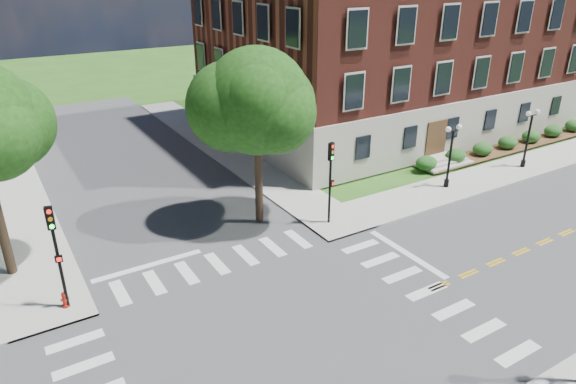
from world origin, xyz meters
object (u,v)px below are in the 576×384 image
twin_lamp_east (529,135)px  fire_hydrant (65,300)px  twin_lamp_west (450,153)px  traffic_signal_ne (331,173)px  traffic_signal_nw (56,245)px

twin_lamp_east → fire_hydrant: (-31.72, -0.39, -2.06)m
twin_lamp_west → twin_lamp_east: same height
twin_lamp_west → traffic_signal_ne: bearing=-179.0°
traffic_signal_ne → twin_lamp_west: (9.73, 0.16, -0.66)m
traffic_signal_ne → traffic_signal_nw: size_ratio=1.00×
twin_lamp_east → fire_hydrant: 31.79m
twin_lamp_west → fire_hydrant: bearing=-178.3°
traffic_signal_ne → twin_lamp_west: traffic_signal_ne is taller
traffic_signal_nw → fire_hydrant: bearing=138.6°
traffic_signal_nw → twin_lamp_west: traffic_signal_nw is taller
traffic_signal_ne → twin_lamp_east: traffic_signal_ne is taller
twin_lamp_east → fire_hydrant: bearing=-179.3°
traffic_signal_ne → traffic_signal_nw: 14.29m
traffic_signal_nw → fire_hydrant: traffic_signal_nw is taller
traffic_signal_ne → twin_lamp_west: 9.76m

